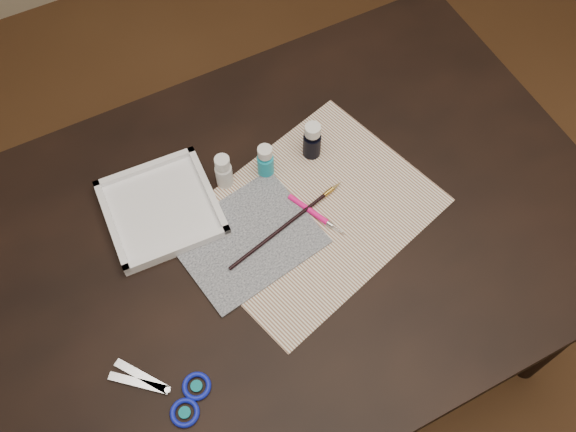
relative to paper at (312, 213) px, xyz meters
name	(u,v)px	position (x,y,z in m)	size (l,w,h in m)	color
ground	(288,345)	(-0.06, -0.01, -0.76)	(3.50, 3.50, 0.02)	#422614
table	(288,298)	(-0.06, -0.01, -0.38)	(1.30, 0.90, 0.75)	black
paper	(312,213)	(0.00, 0.00, 0.00)	(0.47, 0.36, 0.00)	white
canvas	(247,239)	(-0.14, 0.01, 0.00)	(0.26, 0.21, 0.00)	black
paint_bottle_white	(224,171)	(-0.13, 0.15, 0.04)	(0.04, 0.04, 0.09)	silver
paint_bottle_cyan	(265,161)	(-0.04, 0.13, 0.04)	(0.03, 0.03, 0.08)	#1A9EB9
paint_bottle_navy	(312,140)	(0.07, 0.13, 0.05)	(0.04, 0.04, 0.09)	black
paintbrush	(288,224)	(-0.06, 0.00, 0.01)	(0.30, 0.01, 0.01)	black
craft_knife	(317,216)	(0.01, -0.01, 0.01)	(0.15, 0.01, 0.01)	#FF1081
scissors	(157,391)	(-0.41, -0.19, 0.00)	(0.20, 0.10, 0.01)	silver
palette_tray	(161,208)	(-0.27, 0.14, 0.01)	(0.22, 0.22, 0.03)	white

